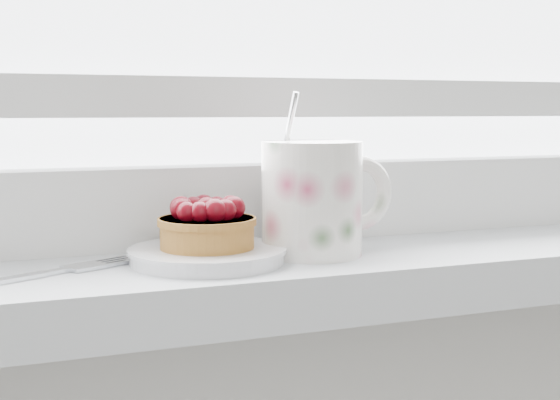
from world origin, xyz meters
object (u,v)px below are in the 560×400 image
fork (25,277)px  saucer (207,255)px  raspberry_tart (207,224)px  floral_mug (315,196)px

fork → saucer: bearing=3.7°
raspberry_tart → saucer: bearing=-121.0°
saucer → floral_mug: bearing=1.9°
saucer → floral_mug: size_ratio=0.92×
raspberry_tart → fork: bearing=-176.2°
floral_mug → fork: size_ratio=0.77×
raspberry_tart → floral_mug: 0.10m
saucer → floral_mug: 0.10m
saucer → raspberry_tart: bearing=59.0°
saucer → fork: saucer is taller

